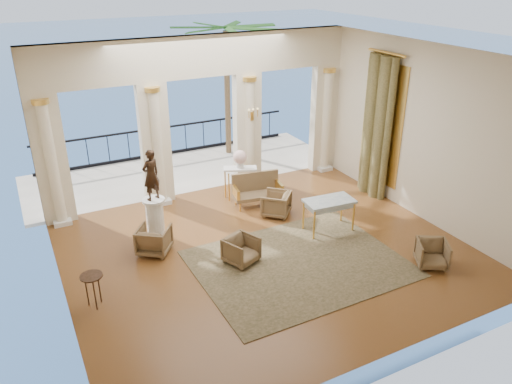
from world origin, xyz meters
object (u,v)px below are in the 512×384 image
statue (151,175)px  armchair_d (154,239)px  console_table (240,173)px  armchair_c (276,203)px  armchair_b (432,253)px  pedestal (155,220)px  armchair_a (241,249)px  settee (257,189)px  game_table (329,203)px  side_table (92,280)px

statue → armchair_d: bearing=49.0°
console_table → armchair_c: bearing=-53.4°
armchair_b → pedestal: 6.51m
armchair_a → armchair_c: 2.49m
armchair_a → settee: size_ratio=0.48×
pedestal → statue: 1.18m
game_table → side_table: bearing=-170.9°
pedestal → side_table: bearing=-132.4°
statue → side_table: 2.98m
settee → armchair_b: bearing=-56.8°
game_table → pedestal: bearing=162.9°
armchair_c → game_table: 1.59m
armchair_d → game_table: game_table is taller
armchair_c → console_table: bearing=-124.1°
game_table → pedestal: pedestal is taller
armchair_a → console_table: (1.50, 3.19, 0.40)m
armchair_d → side_table: armchair_d is taller
armchair_a → game_table: 2.66m
armchair_b → armchair_c: 4.21m
pedestal → statue: statue is taller
pedestal → armchair_b: bearing=-38.1°
armchair_d → armchair_b: bearing=-176.2°
armchair_d → armchair_c: bearing=-137.8°
armchair_b → side_table: side_table is taller
armchair_b → pedestal: size_ratio=0.63×
armchair_b → side_table: size_ratio=0.94×
game_table → armchair_d: bearing=171.8°
side_table → console_table: bearing=34.7°
game_table → armchair_b: bearing=-60.4°
armchair_c → console_table: size_ratio=0.71×
side_table → settee: bearing=28.1°
statue → side_table: (-1.88, -2.05, -1.08)m
armchair_d → statue: bearing=-74.2°
settee → side_table: (-4.97, -2.65, 0.17)m
armchair_c → statue: statue is taller
statue → side_table: statue is taller
armchair_c → pedestal: bearing=-51.5°
armchair_d → statue: 1.49m
armchair_b → statue: (-5.12, 4.02, 1.36)m
settee → side_table: 5.64m
pedestal → settee: bearing=10.9°
armchair_a → console_table: 3.55m
armchair_a → side_table: size_ratio=0.96×
armchair_c → armchair_b: bearing=69.7°
console_table → armchair_b: bearing=-43.3°
settee → statue: (-3.10, -0.60, 1.25)m
settee → armchair_d: bearing=-150.3°
armchair_b → statue: size_ratio=0.54×
game_table → settee: bearing=117.1°
armchair_c → statue: 3.51m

